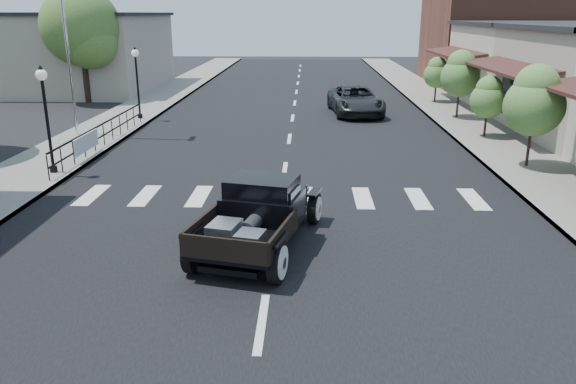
{
  "coord_description": "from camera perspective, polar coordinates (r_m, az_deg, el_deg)",
  "views": [
    {
      "loc": [
        0.76,
        -11.57,
        5.16
      ],
      "look_at": [
        0.31,
        1.44,
        1.0
      ],
      "focal_mm": 35.0,
      "sensor_mm": 36.0,
      "label": 1
    }
  ],
  "objects": [
    {
      "name": "far_building_right",
      "position": [
        46.03,
        21.37,
        14.5
      ],
      "size": [
        11.0,
        10.0,
        7.0
      ],
      "primitive_type": "cube",
      "color": "brown",
      "rests_on": "ground"
    },
    {
      "name": "small_tree_d",
      "position": [
        29.61,
        17.01,
        10.34
      ],
      "size": [
        1.91,
        1.91,
        3.18
      ],
      "primitive_type": null,
      "color": "#4B7636",
      "rests_on": "sidewalk_right"
    },
    {
      "name": "banner",
      "position": [
        21.65,
        -19.74,
        4.11
      ],
      "size": [
        0.04,
        2.2,
        0.6
      ],
      "primitive_type": null,
      "color": "silver",
      "rests_on": "sidewalk_left"
    },
    {
      "name": "lamp_post_c",
      "position": [
        29.0,
        -15.04,
        10.64
      ],
      "size": [
        0.36,
        0.36,
        3.46
      ],
      "primitive_type": null,
      "color": "black",
      "rests_on": "sidewalk_left"
    },
    {
      "name": "railing",
      "position": [
        23.47,
        -18.23,
        5.76
      ],
      "size": [
        0.08,
        10.0,
        1.0
      ],
      "primitive_type": null,
      "color": "black",
      "rests_on": "sidewalk_left"
    },
    {
      "name": "road",
      "position": [
        27.08,
        0.35,
        6.76
      ],
      "size": [
        14.0,
        80.0,
        0.02
      ],
      "primitive_type": "cube",
      "color": "black",
      "rests_on": "ground"
    },
    {
      "name": "ground",
      "position": [
        12.69,
        -1.61,
        -6.27
      ],
      "size": [
        120.0,
        120.0,
        0.0
      ],
      "primitive_type": "plane",
      "color": "black",
      "rests_on": "ground"
    },
    {
      "name": "hotrod_pickup",
      "position": [
        12.77,
        -2.9,
        -2.18
      ],
      "size": [
        3.24,
        5.1,
        1.64
      ],
      "primitive_type": null,
      "rotation": [
        0.0,
        0.0,
        -0.24
      ],
      "color": "black",
      "rests_on": "ground"
    },
    {
      "name": "small_tree_c",
      "position": [
        25.21,
        19.57,
        8.09
      ],
      "size": [
        1.47,
        1.47,
        2.46
      ],
      "primitive_type": null,
      "color": "#4B7636",
      "rests_on": "sidewalk_right"
    },
    {
      "name": "sidewalk_left",
      "position": [
        28.6,
        -17.06,
        6.71
      ],
      "size": [
        3.0,
        80.0,
        0.15
      ],
      "primitive_type": "cube",
      "color": "gray",
      "rests_on": "ground"
    },
    {
      "name": "lamp_post_b",
      "position": [
        19.73,
        -23.27,
        6.73
      ],
      "size": [
        0.36,
        0.36,
        3.46
      ],
      "primitive_type": null,
      "color": "black",
      "rests_on": "sidewalk_left"
    },
    {
      "name": "sidewalk_right",
      "position": [
        28.14,
        18.04,
        6.45
      ],
      "size": [
        3.0,
        80.0,
        0.15
      ],
      "primitive_type": "cube",
      "color": "gray",
      "rests_on": "ground"
    },
    {
      "name": "small_tree_b",
      "position": [
        20.63,
        23.58,
        6.9
      ],
      "size": [
        1.99,
        1.99,
        3.31
      ],
      "primitive_type": null,
      "color": "#4B7636",
      "rests_on": "sidewalk_right"
    },
    {
      "name": "road_markings",
      "position": [
        22.2,
        -0.02,
        4.28
      ],
      "size": [
        12.0,
        60.0,
        0.06
      ],
      "primitive_type": null,
      "color": "silver",
      "rests_on": "ground"
    },
    {
      "name": "low_building_left",
      "position": [
        42.68,
        -20.24,
        13.1
      ],
      "size": [
        10.0,
        12.0,
        5.0
      ],
      "primitive_type": "cube",
      "color": "#ADA291",
      "rests_on": "ground"
    },
    {
      "name": "storefront_far",
      "position": [
        36.59,
        25.43,
        11.5
      ],
      "size": [
        10.0,
        9.0,
        4.5
      ],
      "primitive_type": "cube",
      "color": "#B5AE99",
      "rests_on": "ground"
    },
    {
      "name": "big_tree_far",
      "position": [
        36.14,
        -20.15,
        13.82
      ],
      "size": [
        4.57,
        4.57,
        6.71
      ],
      "primitive_type": null,
      "color": "#46672C",
      "rests_on": "ground"
    },
    {
      "name": "small_tree_e",
      "position": [
        34.64,
        14.82,
        10.91
      ],
      "size": [
        1.5,
        1.5,
        2.49
      ],
      "primitive_type": null,
      "color": "#4B7636",
      "rests_on": "sidewalk_right"
    },
    {
      "name": "second_car",
      "position": [
        30.32,
        6.86,
        9.21
      ],
      "size": [
        2.94,
        5.51,
        1.47
      ],
      "primitive_type": "imported",
      "rotation": [
        0.0,
        0.0,
        0.1
      ],
      "color": "black",
      "rests_on": "ground"
    }
  ]
}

